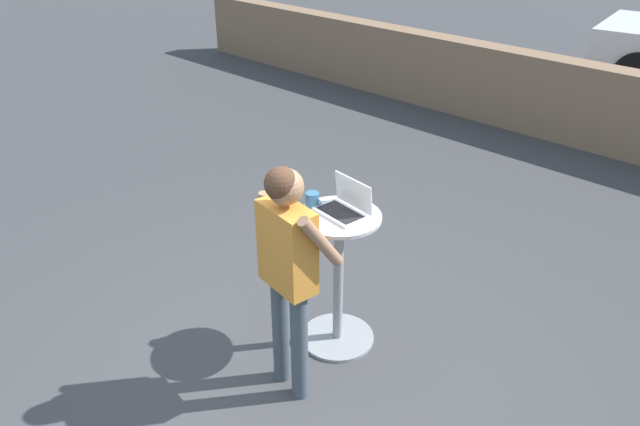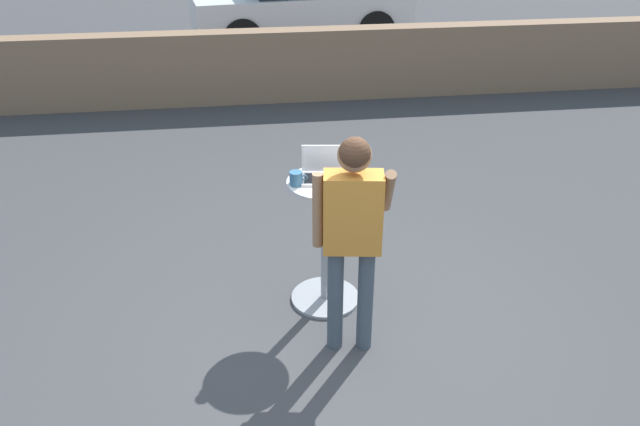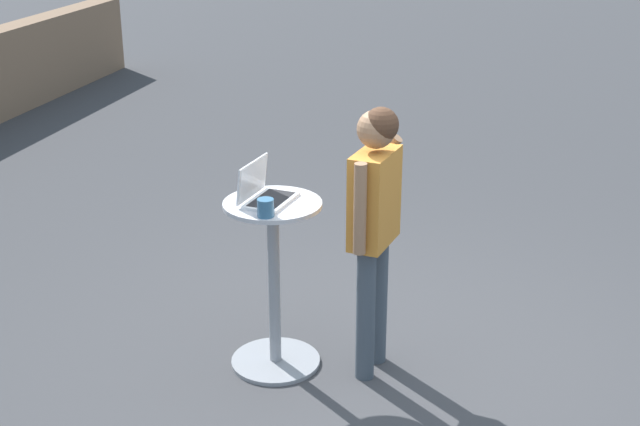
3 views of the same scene
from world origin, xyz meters
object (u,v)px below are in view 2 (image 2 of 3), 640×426
object	(u,v)px
parked_car_near_street	(302,0)
coffee_mug	(296,178)
laptop	(326,171)
standing_person	(352,223)
cafe_table	(325,241)

from	to	relation	value
parked_car_near_street	coffee_mug	bearing A→B (deg)	-96.55
laptop	standing_person	xyz separation A→B (m)	(0.08, -0.62, -0.08)
coffee_mug	parked_car_near_street	xyz separation A→B (m)	(0.95, 8.30, -0.30)
cafe_table	coffee_mug	bearing A→B (deg)	-171.60
parked_car_near_street	laptop	bearing A→B (deg)	-95.09
cafe_table	parked_car_near_street	distance (m)	8.31
laptop	parked_car_near_street	size ratio (longest dim) A/B	0.09
laptop	standing_person	world-z (taller)	standing_person
coffee_mug	parked_car_near_street	size ratio (longest dim) A/B	0.03
laptop	cafe_table	bearing A→B (deg)	-96.48
cafe_table	standing_person	xyz separation A→B (m)	(0.09, -0.57, 0.47)
coffee_mug	standing_person	distance (m)	0.62
coffee_mug	standing_person	size ratio (longest dim) A/B	0.08
laptop	coffee_mug	size ratio (longest dim) A/B	2.91
standing_person	parked_car_near_street	bearing A→B (deg)	85.80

